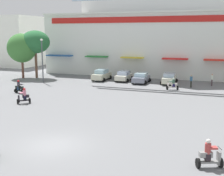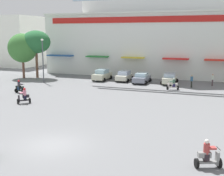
# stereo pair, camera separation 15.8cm
# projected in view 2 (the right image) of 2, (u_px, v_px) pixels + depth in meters

# --- Properties ---
(ground_plane) EXTENTS (128.00, 128.00, 0.00)m
(ground_plane) POSITION_uv_depth(u_px,v_px,m) (119.00, 102.00, 30.84)
(ground_plane) COLOR slate
(colonial_building) EXTENTS (38.86, 17.80, 20.77)m
(colonial_building) POSITION_uv_depth(u_px,v_px,m) (164.00, 21.00, 50.88)
(colonial_building) COLOR silver
(colonial_building) RESTS_ON ground
(flank_building_left) EXTENTS (12.27, 11.38, 10.57)m
(flank_building_left) POSITION_uv_depth(u_px,v_px,m) (14.00, 41.00, 65.65)
(flank_building_left) COLOR white
(flank_building_left) RESTS_ON ground
(plaza_tree_0) EXTENTS (4.66, 4.17, 7.44)m
(plaza_tree_0) POSITION_uv_depth(u_px,v_px,m) (36.00, 42.00, 46.47)
(plaza_tree_0) COLOR brown
(plaza_tree_0) RESTS_ON ground
(plaza_tree_2) EXTENTS (4.69, 4.07, 6.98)m
(plaza_tree_2) POSITION_uv_depth(u_px,v_px,m) (22.00, 48.00, 46.46)
(plaza_tree_2) COLOR brown
(plaza_tree_2) RESTS_ON ground
(parked_car_0) EXTENTS (2.28, 4.26, 1.63)m
(parked_car_0) POSITION_uv_depth(u_px,v_px,m) (102.00, 75.00, 44.74)
(parked_car_0) COLOR beige
(parked_car_0) RESTS_ON ground
(parked_car_1) EXTENTS (2.28, 3.87, 1.51)m
(parked_car_1) POSITION_uv_depth(u_px,v_px,m) (124.00, 76.00, 44.05)
(parked_car_1) COLOR beige
(parked_car_1) RESTS_ON ground
(parked_car_2) EXTENTS (2.36, 4.01, 1.43)m
(parked_car_2) POSITION_uv_depth(u_px,v_px,m) (142.00, 78.00, 42.24)
(parked_car_2) COLOR gray
(parked_car_2) RESTS_ON ground
(parked_car_3) EXTENTS (2.53, 4.44, 1.48)m
(parked_car_3) POSITION_uv_depth(u_px,v_px,m) (170.00, 79.00, 41.54)
(parked_car_3) COLOR beige
(parked_car_3) RESTS_ON ground
(scooter_rider_0) EXTENTS (1.49, 0.84, 1.57)m
(scooter_rider_0) POSITION_uv_depth(u_px,v_px,m) (20.00, 88.00, 35.12)
(scooter_rider_0) COLOR black
(scooter_rider_0) RESTS_ON ground
(scooter_rider_1) EXTENTS (1.45, 1.00, 1.58)m
(scooter_rider_1) POSITION_uv_depth(u_px,v_px,m) (208.00, 156.00, 15.54)
(scooter_rider_1) COLOR black
(scooter_rider_1) RESTS_ON ground
(scooter_rider_5) EXTENTS (1.30, 1.30, 1.59)m
(scooter_rider_5) POSITION_uv_depth(u_px,v_px,m) (24.00, 97.00, 29.95)
(scooter_rider_5) COLOR black
(scooter_rider_5) RESTS_ON ground
(scooter_rider_6) EXTENTS (1.56, 1.08, 1.53)m
(scooter_rider_6) POSITION_uv_depth(u_px,v_px,m) (173.00, 85.00, 37.21)
(scooter_rider_6) COLOR black
(scooter_rider_6) RESTS_ON ground
(pedestrian_0) EXTENTS (0.43, 0.43, 1.66)m
(pedestrian_0) POSITION_uv_depth(u_px,v_px,m) (213.00, 79.00, 39.76)
(pedestrian_0) COLOR #4F3E41
(pedestrian_0) RESTS_ON ground
(pedestrian_1) EXTENTS (0.47, 0.47, 1.69)m
(pedestrian_1) POSITION_uv_depth(u_px,v_px,m) (192.00, 80.00, 38.59)
(pedestrian_1) COLOR #262921
(pedestrian_1) RESTS_ON ground
(streetlamp_near) EXTENTS (0.40, 0.40, 6.22)m
(streetlamp_near) POSITION_uv_depth(u_px,v_px,m) (43.00, 57.00, 42.09)
(streetlamp_near) COLOR #474C51
(streetlamp_near) RESTS_ON ground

